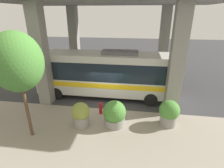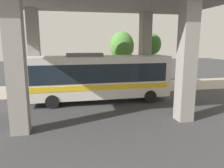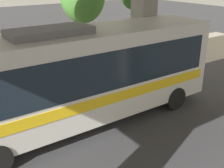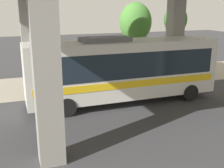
# 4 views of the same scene
# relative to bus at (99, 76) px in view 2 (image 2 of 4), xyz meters

# --- Properties ---
(ground_plane) EXTENTS (80.00, 80.00, 0.00)m
(ground_plane) POSITION_rel_bus_xyz_m (-2.22, -0.27, -2.10)
(ground_plane) COLOR #38383A
(ground_plane) RESTS_ON ground
(sidewalk_strip) EXTENTS (6.00, 40.00, 0.02)m
(sidewalk_strip) POSITION_rel_bus_xyz_m (-5.22, -0.27, -2.09)
(sidewalk_strip) COLOR gray
(sidewalk_strip) RESTS_ON ground
(overpass) EXTENTS (9.40, 17.41, 7.90)m
(overpass) POSITION_rel_bus_xyz_m (1.78, -0.27, 4.73)
(overpass) COLOR gray
(overpass) RESTS_ON ground
(bus) EXTENTS (2.63, 11.09, 3.89)m
(bus) POSITION_rel_bus_xyz_m (0.00, 0.00, 0.00)
(bus) COLOR silver
(bus) RESTS_ON ground
(fire_hydrant) EXTENTS (0.47, 0.23, 0.90)m
(fire_hydrant) POSITION_rel_bus_xyz_m (-2.89, -0.11, -1.65)
(fire_hydrant) COLOR #B21919
(fire_hydrant) RESTS_ON ground
(planter_front) EXTENTS (1.41, 1.41, 1.64)m
(planter_front) POSITION_rel_bus_xyz_m (-4.05, -1.23, -1.33)
(planter_front) COLOR gray
(planter_front) RESTS_ON ground
(planter_middle) EXTENTS (1.24, 1.24, 1.67)m
(planter_middle) POSITION_rel_bus_xyz_m (-3.54, -4.55, -1.24)
(planter_middle) COLOR gray
(planter_middle) RESTS_ON ground
(planter_back) EXTENTS (1.11, 1.11, 1.59)m
(planter_back) POSITION_rel_bus_xyz_m (-4.46, 0.79, -1.29)
(planter_back) COLOR gray
(planter_back) RESTS_ON ground
(street_tree_near) EXTENTS (1.82, 1.82, 5.60)m
(street_tree_near) POSITION_rel_bus_xyz_m (-4.80, 6.38, 2.38)
(street_tree_near) COLOR brown
(street_tree_near) RESTS_ON ground
(street_tree_far) EXTENTS (2.52, 2.52, 5.83)m
(street_tree_far) POSITION_rel_bus_xyz_m (-5.72, 3.35, 2.21)
(street_tree_far) COLOR brown
(street_tree_far) RESTS_ON ground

